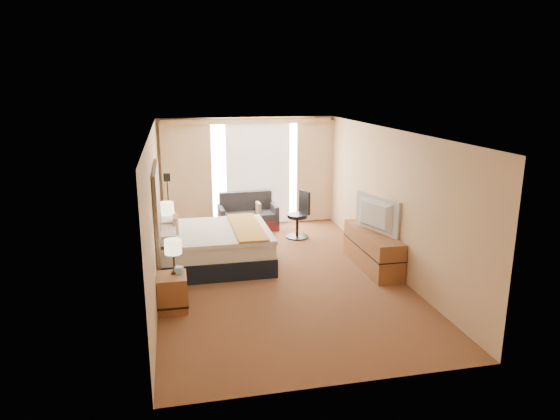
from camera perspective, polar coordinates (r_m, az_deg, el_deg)
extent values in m
cube|color=#552618|center=(9.16, -0.30, -7.38)|extent=(4.20, 7.00, 0.02)
cube|color=silver|center=(8.55, -0.32, 9.03)|extent=(4.20, 7.00, 0.02)
cube|color=tan|center=(12.14, -3.72, 4.41)|extent=(4.20, 0.02, 2.60)
cube|color=tan|center=(5.55, 7.23, -7.96)|extent=(4.20, 0.02, 2.60)
cube|color=tan|center=(8.60, -14.14, -0.18)|extent=(0.02, 7.00, 2.60)
cube|color=tan|center=(9.41, 12.30, 1.18)|extent=(0.02, 7.00, 2.60)
cube|color=black|center=(8.79, -13.84, 0.02)|extent=(0.06, 1.85, 1.50)
cube|color=brown|center=(7.92, -12.20, -9.18)|extent=(0.45, 0.52, 0.55)
cube|color=brown|center=(10.27, -12.29, -3.66)|extent=(0.45, 0.52, 0.55)
cube|color=brown|center=(9.56, 10.52, -4.44)|extent=(0.50, 1.80, 0.70)
cube|color=white|center=(12.15, -2.54, 4.53)|extent=(2.30, 0.02, 2.30)
cube|color=beige|center=(11.90, -10.57, 3.85)|extent=(1.15, 0.09, 2.50)
cube|color=beige|center=(12.38, 3.96, 4.46)|extent=(0.90, 0.09, 2.50)
cube|color=silver|center=(12.12, -2.50, 4.26)|extent=(1.55, 0.04, 2.50)
cube|color=tan|center=(11.83, -3.70, 10.11)|extent=(4.00, 0.16, 0.12)
cube|color=black|center=(9.67, -7.36, -5.23)|extent=(2.06, 1.86, 0.34)
cube|color=white|center=(9.57, -7.42, -3.43)|extent=(2.01, 1.81, 0.29)
cube|color=white|center=(9.52, -6.99, -2.42)|extent=(1.88, 1.88, 0.07)
cube|color=gold|center=(9.57, -3.83, -1.95)|extent=(0.54, 1.88, 0.04)
cube|color=white|center=(9.03, -12.64, -2.80)|extent=(0.27, 0.77, 0.18)
cube|color=white|center=(9.89, -12.63, -1.29)|extent=(0.27, 0.77, 0.18)
cube|color=beige|center=(9.45, -11.82, -1.74)|extent=(0.10, 0.41, 0.35)
cube|color=maroon|center=(11.91, -3.67, -1.60)|extent=(1.39, 0.77, 0.24)
cube|color=#303035|center=(11.81, -3.64, -0.73)|extent=(1.28, 0.62, 0.16)
cube|color=#303035|center=(12.07, -3.95, 0.89)|extent=(1.27, 0.17, 0.54)
cube|color=#303035|center=(11.76, -6.73, -0.72)|extent=(0.12, 0.73, 0.44)
cube|color=#303035|center=(11.97, -0.70, -0.35)|extent=(0.12, 0.73, 0.44)
cube|color=beige|center=(11.81, -2.49, 0.12)|extent=(0.09, 0.34, 0.31)
cube|color=black|center=(11.16, -12.40, -3.63)|extent=(0.19, 0.19, 0.02)
cylinder|color=black|center=(10.97, -12.59, -0.18)|extent=(0.02, 0.02, 1.37)
cube|color=black|center=(10.81, -12.80, 3.67)|extent=(0.14, 0.14, 0.16)
cylinder|color=black|center=(11.28, 1.97, -3.07)|extent=(0.51, 0.51, 0.03)
cylinder|color=black|center=(11.21, 1.98, -1.84)|extent=(0.06, 0.06, 0.46)
cylinder|color=black|center=(11.14, 1.99, -0.68)|extent=(0.45, 0.45, 0.07)
cube|color=black|center=(11.16, 2.82, 0.92)|extent=(0.17, 0.41, 0.51)
cube|color=black|center=(7.88, -11.97, -6.98)|extent=(0.09, 0.09, 0.04)
cylinder|color=black|center=(7.82, -12.04, -5.76)|extent=(0.03, 0.03, 0.32)
cylinder|color=#FFF1BF|center=(7.74, -12.13, -4.12)|extent=(0.26, 0.26, 0.22)
cube|color=black|center=(10.17, -12.68, -2.13)|extent=(0.10, 0.10, 0.04)
cylinder|color=black|center=(10.12, -12.74, -1.11)|extent=(0.03, 0.03, 0.34)
cylinder|color=#FFF1BF|center=(10.06, -12.81, 0.23)|extent=(0.27, 0.27, 0.23)
cube|color=#8FBDDD|center=(7.87, -11.46, -6.74)|extent=(0.14, 0.14, 0.10)
cube|color=black|center=(10.19, -12.03, -1.94)|extent=(0.23, 0.19, 0.08)
imported|color=black|center=(9.32, 10.51, -0.55)|extent=(0.50, 1.15, 0.67)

